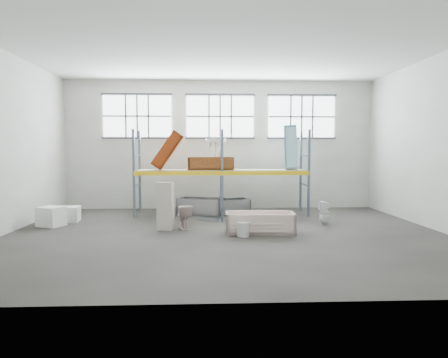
{
  "coord_description": "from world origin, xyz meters",
  "views": [
    {
      "loc": [
        -0.54,
        -10.82,
        2.26
      ],
      "look_at": [
        0.0,
        1.5,
        1.4
      ],
      "focal_mm": 32.26,
      "sensor_mm": 36.0,
      "label": 1
    }
  ],
  "objects": [
    {
      "name": "cistern_tall",
      "position": [
        -1.72,
        0.65,
        0.69
      ],
      "size": [
        0.49,
        0.37,
        1.37
      ],
      "primitive_type": "cube",
      "rotation": [
        0.0,
        0.0,
        -0.2
      ],
      "color": "beige",
      "rests_on": "floor"
    },
    {
      "name": "bucket",
      "position": [
        0.43,
        -0.32,
        0.19
      ],
      "size": [
        0.39,
        0.39,
        0.38
      ],
      "primitive_type": "cylinder",
      "rotation": [
        0.0,
        0.0,
        0.25
      ],
      "color": "beige",
      "rests_on": "floor"
    },
    {
      "name": "sink_on_shelf",
      "position": [
        -0.21,
        3.14,
        2.09
      ],
      "size": [
        0.83,
        0.71,
        0.64
      ],
      "primitive_type": "imported",
      "rotation": [
        0.0,
        0.0,
        0.25
      ],
      "color": "white",
      "rests_on": "rust_tub_flat"
    },
    {
      "name": "rack_upright_mb",
      "position": [
        0.0,
        4.1,
        1.5
      ],
      "size": [
        0.08,
        0.08,
        3.0
      ],
      "primitive_type": "cube",
      "color": "slate",
      "rests_on": "floor"
    },
    {
      "name": "window_mid",
      "position": [
        0.0,
        4.94,
        3.6
      ],
      "size": [
        2.6,
        0.04,
        1.6
      ],
      "primitive_type": "cube",
      "color": "white",
      "rests_on": "wall_back"
    },
    {
      "name": "wall_back",
      "position": [
        0.0,
        5.05,
        2.5
      ],
      "size": [
        12.0,
        0.1,
        5.0
      ],
      "primitive_type": "cube",
      "color": "#ACAA9F",
      "rests_on": "ground"
    },
    {
      "name": "window_left",
      "position": [
        -3.2,
        4.94,
        3.6
      ],
      "size": [
        2.6,
        0.04,
        1.6
      ],
      "primitive_type": "cube",
      "color": "white",
      "rests_on": "wall_back"
    },
    {
      "name": "carton_far",
      "position": [
        -4.92,
        2.14,
        0.24
      ],
      "size": [
        0.63,
        0.63,
        0.49
      ],
      "primitive_type": "cube",
      "rotation": [
        0.0,
        0.0,
        0.08
      ],
      "color": "silver",
      "rests_on": "floor"
    },
    {
      "name": "toilet_white",
      "position": [
        3.09,
        1.27,
        0.37
      ],
      "size": [
        0.35,
        0.34,
        0.74
      ],
      "primitive_type": "imported",
      "rotation": [
        0.0,
        0.0,
        -1.55
      ],
      "color": "white",
      "rests_on": "floor"
    },
    {
      "name": "wall_right",
      "position": [
        6.05,
        0.0,
        2.5
      ],
      "size": [
        0.1,
        10.0,
        5.0
      ],
      "primitive_type": "cube",
      "color": "#A6A499",
      "rests_on": "ground"
    },
    {
      "name": "window_right",
      "position": [
        3.2,
        4.94,
        3.6
      ],
      "size": [
        2.6,
        0.04,
        1.6
      ],
      "primitive_type": "cube",
      "color": "white",
      "rests_on": "wall_back"
    },
    {
      "name": "shelf_deck",
      "position": [
        0.0,
        3.5,
        1.58
      ],
      "size": [
        5.9,
        1.1,
        0.03
      ],
      "primitive_type": "cube",
      "color": "gray",
      "rests_on": "floor"
    },
    {
      "name": "steel_tub_right",
      "position": [
        0.29,
        3.63,
        0.26
      ],
      "size": [
        1.57,
        1.17,
        0.52
      ],
      "primitive_type": null,
      "rotation": [
        0.0,
        0.0,
        0.41
      ],
      "color": "#97999E",
      "rests_on": "floor"
    },
    {
      "name": "bathtub_beige",
      "position": [
        0.94,
        0.16,
        0.28
      ],
      "size": [
        1.93,
        0.97,
        0.56
      ],
      "primitive_type": null,
      "rotation": [
        0.0,
        0.0,
        -0.04
      ],
      "color": "beige",
      "rests_on": "floor"
    },
    {
      "name": "rack_upright_ma",
      "position": [
        0.0,
        2.9,
        1.5
      ],
      "size": [
        0.08,
        0.08,
        3.0
      ],
      "primitive_type": "cube",
      "color": "slate",
      "rests_on": "floor"
    },
    {
      "name": "sink_in_tub",
      "position": [
        0.57,
        0.52,
        0.16
      ],
      "size": [
        0.54,
        0.54,
        0.16
      ],
      "primitive_type": "imported",
      "rotation": [
        0.0,
        0.0,
        0.17
      ],
      "color": "#F5D7C7",
      "rests_on": "bathtub_beige"
    },
    {
      "name": "rack_beam_front",
      "position": [
        0.0,
        2.9,
        1.5
      ],
      "size": [
        6.0,
        0.1,
        0.14
      ],
      "primitive_type": "cube",
      "color": "yellow",
      "rests_on": "floor"
    },
    {
      "name": "blue_tub_upright",
      "position": [
        2.5,
        3.55,
        2.4
      ],
      "size": [
        0.64,
        0.81,
        1.55
      ],
      "primitive_type": null,
      "rotation": [
        0.0,
        1.54,
        -0.24
      ],
      "color": "#8BC2D7",
      "rests_on": "shelf_deck"
    },
    {
      "name": "rust_tub_tilted",
      "position": [
        -1.9,
        3.4,
        2.29
      ],
      "size": [
        1.14,
        0.67,
        1.38
      ],
      "primitive_type": null,
      "rotation": [
        0.0,
        -0.96,
        0.01
      ],
      "color": "#96360E",
      "rests_on": "shelf_deck"
    },
    {
      "name": "toilet_beige",
      "position": [
        -1.2,
        0.85,
        0.35
      ],
      "size": [
        0.55,
        0.76,
        0.7
      ],
      "primitive_type": "imported",
      "rotation": [
        0.0,
        0.0,
        3.4
      ],
      "color": "beige",
      "rests_on": "floor"
    },
    {
      "name": "floor",
      "position": [
        0.0,
        0.0,
        -0.05
      ],
      "size": [
        12.0,
        10.0,
        0.1
      ],
      "primitive_type": "cube",
      "color": "#44403A",
      "rests_on": "ground"
    },
    {
      "name": "cistern_spare",
      "position": [
        1.28,
        0.52,
        0.28
      ],
      "size": [
        0.44,
        0.29,
        0.39
      ],
      "primitive_type": "cube",
      "rotation": [
        0.0,
        0.0,
        -0.27
      ],
      "color": "beige",
      "rests_on": "bathtub_beige"
    },
    {
      "name": "wet_patch",
      "position": [
        0.0,
        2.7,
        0.0
      ],
      "size": [
        1.8,
        1.8,
        0.0
      ],
      "primitive_type": "cylinder",
      "color": "black",
      "rests_on": "floor"
    },
    {
      "name": "rack_upright_ra",
      "position": [
        3.0,
        2.9,
        1.5
      ],
      "size": [
        0.08,
        0.08,
        3.0
      ],
      "primitive_type": "cube",
      "color": "slate",
      "rests_on": "floor"
    },
    {
      "name": "wall_front",
      "position": [
        0.0,
        -5.05,
        2.5
      ],
      "size": [
        12.0,
        0.1,
        5.0
      ],
      "primitive_type": "cube",
      "color": "#A4A298",
      "rests_on": "ground"
    },
    {
      "name": "rack_upright_rb",
      "position": [
        3.0,
        4.1,
        1.5
      ],
      "size": [
        0.08,
        0.08,
        3.0
      ],
      "primitive_type": "cube",
      "color": "slate",
      "rests_on": "floor"
    },
    {
      "name": "carton_near",
      "position": [
        -5.22,
        1.39,
        0.29
      ],
      "size": [
        0.86,
        0.82,
        0.59
      ],
      "primitive_type": "cube",
      "rotation": [
        0.0,
        0.0,
        -0.42
      ],
      "color": "white",
      "rests_on": "floor"
    },
    {
      "name": "rack_upright_la",
      "position": [
        -3.0,
        2.9,
        1.5
      ],
      "size": [
        0.08,
        0.08,
        3.0
      ],
      "primitive_type": "cube",
      "color": "slate",
      "rests_on": "floor"
    },
    {
      "name": "ceiling",
      "position": [
        0.0,
        0.0,
        5.05
      ],
      "size": [
        12.0,
        10.0,
        0.1
      ],
      "primitive_type": "cube",
      "color": "silver",
      "rests_on": "ground"
    },
    {
      "name": "rust_tub_flat",
      "position": [
        -0.38,
        3.44,
        1.82
      ],
      "size": [
        1.6,
        0.75,
        0.45
      ],
      "primitive_type": null,
      "rotation": [
        0.0,
        0.0,
        -0.0
      ],
      "color": "brown",
      "rests_on": "shelf_deck"
    },
    {
      "name": "steel_tub_left",
      "position": [
        -0.75,
        3.45,
        0.29
      ],
      "size": [
        1.75,
        1.2,
        0.59
      ],
      "primitive_type": null,
      "rotation": [
        0.0,
        0.0,
        -0.31
      ],
      "color": "#A6A7AC",
      "rests_on": "floor"
    },
    {
      "name": "rack_upright_lb",
      "position": [
        -3.0,
        4.1,
        1.5
      ],
      "size": [
        0.08,
        0.08,
        3.0
      ],
      "primitive_type": "cube",
      "color": "slate",
      "rests_on": "floor"
    },
    {
      "name": "rack_beam_back",
      "position": [
        0.0,
        4.1,
        1.5
      ],
      "size": [
        6.0,
        0.1,
        0.14
      ],
      "primitive_type": "cube",
      "color": "yellow",
      "rests_on": "floor"
    }
  ]
}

